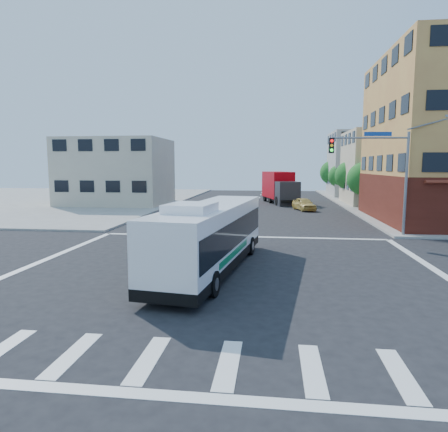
# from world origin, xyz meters

# --- Properties ---
(ground) EXTENTS (120.00, 120.00, 0.00)m
(ground) POSITION_xyz_m (0.00, 0.00, 0.00)
(ground) COLOR black
(ground) RESTS_ON ground
(sidewalk_nw) EXTENTS (50.00, 50.00, 0.15)m
(sidewalk_nw) POSITION_xyz_m (-35.00, 35.00, 0.07)
(sidewalk_nw) COLOR gray
(sidewalk_nw) RESTS_ON ground
(building_east_near) EXTENTS (12.06, 10.06, 9.00)m
(building_east_near) POSITION_xyz_m (16.98, 33.98, 4.51)
(building_east_near) COLOR beige
(building_east_near) RESTS_ON ground
(building_east_far) EXTENTS (12.06, 10.06, 10.00)m
(building_east_far) POSITION_xyz_m (16.98, 47.98, 5.01)
(building_east_far) COLOR #A6A6A1
(building_east_far) RESTS_ON ground
(building_west) EXTENTS (12.06, 10.06, 8.00)m
(building_west) POSITION_xyz_m (-17.02, 29.98, 4.01)
(building_west) COLOR beige
(building_west) RESTS_ON ground
(signal_mast_ne) EXTENTS (7.91, 1.13, 8.07)m
(signal_mast_ne) POSITION_xyz_m (9.08, 10.62, 4.98)
(signal_mast_ne) COLOR slate
(signal_mast_ne) RESTS_ON ground
(street_tree_a) EXTENTS (3.60, 3.60, 5.53)m
(street_tree_a) POSITION_xyz_m (11.90, 27.92, 3.59)
(street_tree_a) COLOR #342412
(street_tree_a) RESTS_ON ground
(street_tree_b) EXTENTS (3.80, 3.80, 5.79)m
(street_tree_b) POSITION_xyz_m (11.90, 35.92, 3.75)
(street_tree_b) COLOR #342412
(street_tree_b) RESTS_ON ground
(street_tree_c) EXTENTS (3.40, 3.40, 5.29)m
(street_tree_c) POSITION_xyz_m (11.90, 43.92, 3.46)
(street_tree_c) COLOR #342412
(street_tree_c) RESTS_ON ground
(street_tree_d) EXTENTS (4.00, 4.00, 6.03)m
(street_tree_d) POSITION_xyz_m (11.90, 51.92, 3.88)
(street_tree_d) COLOR #342412
(street_tree_d) RESTS_ON ground
(transit_bus) EXTENTS (3.88, 11.53, 3.35)m
(transit_bus) POSITION_xyz_m (-0.75, 0.60, 1.64)
(transit_bus) COLOR black
(transit_bus) RESTS_ON ground
(box_truck) EXTENTS (4.81, 9.24, 4.00)m
(box_truck) POSITION_xyz_m (2.87, 34.21, 1.94)
(box_truck) COLOR #26262B
(box_truck) RESTS_ON ground
(parked_car) EXTENTS (2.67, 4.27, 1.36)m
(parked_car) POSITION_xyz_m (5.34, 26.34, 0.68)
(parked_car) COLOR #D2B254
(parked_car) RESTS_ON ground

